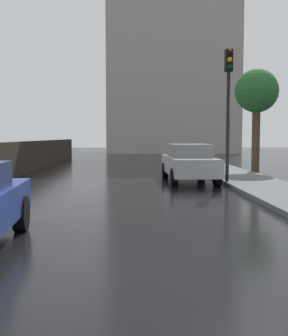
{
  "coord_description": "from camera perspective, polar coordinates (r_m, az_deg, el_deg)",
  "views": [
    {
      "loc": [
        0.75,
        -4.85,
        1.72
      ],
      "look_at": [
        1.02,
        4.46,
        1.02
      ],
      "focal_mm": 45.05,
      "sensor_mm": 36.0,
      "label": 1
    }
  ],
  "objects": [
    {
      "name": "distant_tower",
      "position": [
        46.81,
        3.63,
        17.25
      ],
      "size": [
        13.2,
        9.8,
        27.97
      ],
      "color": "#9E9993",
      "rests_on": "ground"
    },
    {
      "name": "car_silver_far_ahead",
      "position": [
        15.93,
        6.12,
        0.77
      ],
      "size": [
        1.81,
        4.42,
        1.43
      ],
      "rotation": [
        0.0,
        0.0,
        0.03
      ],
      "color": "#B2B5BA",
      "rests_on": "ground"
    },
    {
      "name": "ground",
      "position": [
        5.2,
        -10.22,
        -15.07
      ],
      "size": [
        120.0,
        120.0,
        0.0
      ],
      "primitive_type": "plane",
      "color": "black"
    },
    {
      "name": "street_tree_near",
      "position": [
        20.61,
        15.0,
        9.74
      ],
      "size": [
        2.02,
        2.02,
        4.85
      ],
      "color": "#4C3823",
      "rests_on": "ground"
    },
    {
      "name": "traffic_light",
      "position": [
        15.12,
        11.35,
        10.18
      ],
      "size": [
        0.26,
        0.39,
        4.57
      ],
      "color": "black",
      "rests_on": "sidewalk_strip"
    }
  ]
}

